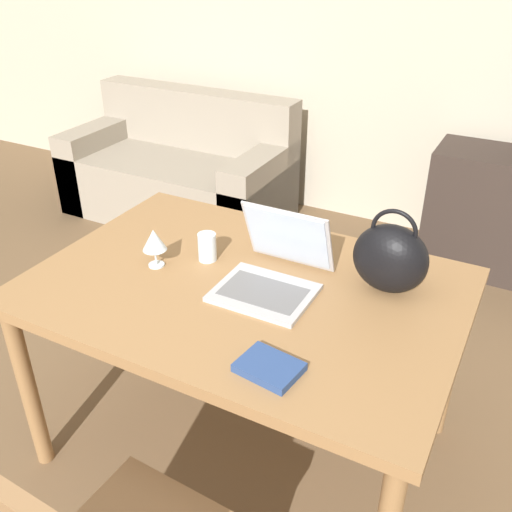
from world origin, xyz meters
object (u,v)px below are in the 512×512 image
at_px(wine_glass, 154,241).
at_px(handbag, 390,258).
at_px(couch, 180,174).
at_px(laptop, 275,266).
at_px(drinking_glass, 207,247).

xyz_separation_m(wine_glass, handbag, (0.76, 0.23, 0.02)).
xyz_separation_m(couch, laptop, (1.51, -1.60, 0.52)).
xyz_separation_m(couch, wine_glass, (1.10, -1.69, 0.56)).
distance_m(drinking_glass, wine_glass, 0.19).
xyz_separation_m(couch, handbag, (1.85, -1.47, 0.58)).
bearing_deg(wine_glass, couch, 122.91).
bearing_deg(handbag, drinking_glass, -170.22).
xyz_separation_m(couch, drinking_glass, (1.23, -1.57, 0.51)).
xyz_separation_m(drinking_glass, wine_glass, (-0.14, -0.12, 0.05)).
distance_m(laptop, handbag, 0.37).
distance_m(couch, handbag, 2.43).
relative_size(couch, handbag, 5.22).
height_order(couch, wine_glass, wine_glass).
bearing_deg(handbag, laptop, -158.45).
relative_size(couch, drinking_glass, 14.86).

